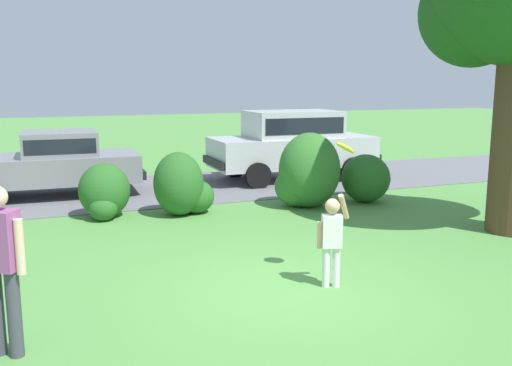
{
  "coord_description": "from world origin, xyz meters",
  "views": [
    {
      "loc": [
        -3.0,
        -6.44,
        2.72
      ],
      "look_at": [
        0.29,
        1.87,
        1.1
      ],
      "focal_mm": 39.43,
      "sensor_mm": 36.0,
      "label": 1
    }
  ],
  "objects_px": {
    "parked_sedan": "(51,162)",
    "parked_suv": "(293,141)",
    "frisbee": "(345,148)",
    "child_thrower": "(332,235)",
    "adult_onlooker": "(1,262)"
  },
  "relations": [
    {
      "from": "parked_suv",
      "to": "child_thrower",
      "type": "distance_m",
      "value": 8.39
    },
    {
      "from": "parked_sedan",
      "to": "child_thrower",
      "type": "relative_size",
      "value": 3.46
    },
    {
      "from": "child_thrower",
      "to": "frisbee",
      "type": "bearing_deg",
      "value": 37.56
    },
    {
      "from": "parked_suv",
      "to": "adult_onlooker",
      "type": "bearing_deg",
      "value": -130.42
    },
    {
      "from": "parked_sedan",
      "to": "parked_suv",
      "type": "height_order",
      "value": "parked_suv"
    },
    {
      "from": "parked_sedan",
      "to": "parked_suv",
      "type": "relative_size",
      "value": 0.94
    },
    {
      "from": "adult_onlooker",
      "to": "parked_suv",
      "type": "bearing_deg",
      "value": 49.58
    },
    {
      "from": "parked_sedan",
      "to": "adult_onlooker",
      "type": "distance_m",
      "value": 8.27
    },
    {
      "from": "child_thrower",
      "to": "parked_sedan",
      "type": "bearing_deg",
      "value": 112.79
    },
    {
      "from": "parked_suv",
      "to": "child_thrower",
      "type": "xyz_separation_m",
      "value": [
        -3.1,
        -7.79,
        -0.36
      ]
    },
    {
      "from": "adult_onlooker",
      "to": "parked_sedan",
      "type": "bearing_deg",
      "value": 85.03
    },
    {
      "from": "parked_suv",
      "to": "frisbee",
      "type": "relative_size",
      "value": 16.83
    },
    {
      "from": "parked_sedan",
      "to": "frisbee",
      "type": "bearing_deg",
      "value": -64.58
    },
    {
      "from": "frisbee",
      "to": "child_thrower",
      "type": "bearing_deg",
      "value": -142.44
    },
    {
      "from": "parked_suv",
      "to": "frisbee",
      "type": "xyz_separation_m",
      "value": [
        -2.78,
        -7.55,
        0.76
      ]
    }
  ]
}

